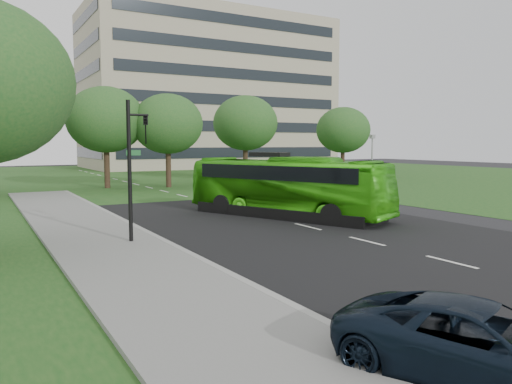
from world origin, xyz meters
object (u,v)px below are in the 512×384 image
at_px(office_building, 208,93).
at_px(traffic_light, 134,160).
at_px(tree_park_d, 245,123).
at_px(bus, 287,187).
at_px(tree_park_b, 106,120).
at_px(tree_park_c, 168,124).
at_px(sedan, 307,186).
at_px(tree_park_e, 343,130).
at_px(camera_pole, 372,154).
at_px(suv, 481,344).

bearing_deg(office_building, traffic_light, -116.61).
bearing_deg(traffic_light, tree_park_d, 69.91).
height_order(bus, traffic_light, traffic_light).
relative_size(office_building, tree_park_b, 4.58).
distance_m(tree_park_c, sedan, 15.11).
distance_m(office_building, tree_park_d, 35.26).
relative_size(bus, traffic_light, 2.07).
relative_size(tree_park_b, traffic_light, 1.60).
bearing_deg(tree_park_d, tree_park_e, -13.29).
distance_m(office_building, tree_park_c, 42.34).
bearing_deg(sedan, tree_park_c, 41.84).
distance_m(traffic_light, camera_pole, 27.45).
xyz_separation_m(tree_park_b, traffic_light, (-4.79, -25.27, -2.68)).
distance_m(tree_park_c, traffic_light, 25.51).
distance_m(office_building, suv, 79.90).
bearing_deg(suv, tree_park_e, 31.60).
distance_m(tree_park_c, tree_park_d, 10.28).
distance_m(tree_park_d, bus, 26.17).
bearing_deg(traffic_light, camera_pole, 44.25).
bearing_deg(office_building, tree_park_b, -126.06).
height_order(sedan, camera_pole, camera_pole).
relative_size(sedan, suv, 1.12).
relative_size(tree_park_e, bus, 0.69).
relative_size(sedan, traffic_light, 0.95).
xyz_separation_m(suv, traffic_light, (-1.65, 13.78, 2.57)).
distance_m(tree_park_c, bus, 20.54).
bearing_deg(tree_park_e, sedan, -136.37).
xyz_separation_m(office_building, tree_park_e, (0.14, -35.52, -7.16)).
relative_size(tree_park_b, tree_park_c, 1.07).
xyz_separation_m(tree_park_d, tree_park_e, (10.81, -2.55, -0.63)).
relative_size(tree_park_b, camera_pole, 1.90).
relative_size(tree_park_e, sedan, 1.51).
distance_m(tree_park_e, sedan, 21.06).
bearing_deg(tree_park_b, office_building, 53.94).
bearing_deg(bus, tree_park_e, 21.52).
xyz_separation_m(office_building, tree_park_d, (-10.67, -32.97, -6.53)).
xyz_separation_m(tree_park_b, tree_park_d, (14.59, 1.72, 0.07)).
xyz_separation_m(suv, camera_pole, (22.43, 26.95, 2.33)).
bearing_deg(suv, office_building, 47.28).
height_order(tree_park_d, traffic_light, tree_park_d).
bearing_deg(traffic_light, sedan, 49.39).
bearing_deg(suv, camera_pole, 28.57).
bearing_deg(sedan, bus, 157.11).
relative_size(office_building, sedan, 7.70).
distance_m(tree_park_b, tree_park_e, 25.42).
bearing_deg(tree_park_e, tree_park_c, -177.28).
distance_m(tree_park_c, suv, 38.43).
relative_size(tree_park_c, tree_park_e, 1.05).
distance_m(tree_park_c, camera_pole, 17.86).
height_order(suv, camera_pole, camera_pole).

